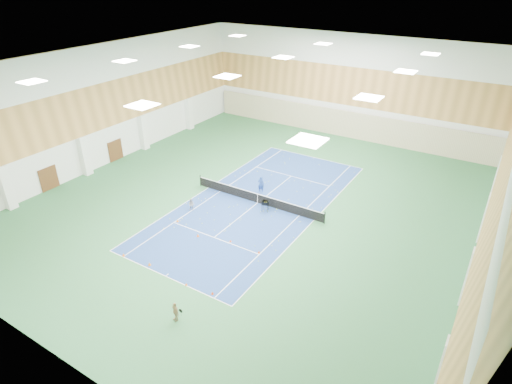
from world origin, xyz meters
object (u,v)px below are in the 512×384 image
Objects in this scene: child_apron at (175,311)px; ball_cart at (265,206)px; tennis_net at (258,198)px; coach at (261,184)px; child_court at (192,205)px.

ball_cart is at bearing 117.95° from child_apron.
child_apron is 1.34× the size of ball_cart.
child_apron is at bearing -77.23° from tennis_net.
child_court is (-3.28, -6.04, -0.25)m from coach.
coach reaches higher than child_apron.
child_court is 12.86m from child_apron.
child_court is 1.12× the size of ball_cart.
coach is 1.45× the size of child_court.
ball_cart is at bearing -32.32° from tennis_net.
coach is at bearing 38.89° from child_court.
ball_cart is (1.27, -0.80, -0.06)m from tennis_net.
tennis_net is 1.50m from ball_cart.
tennis_net is 8.03× the size of coach.
tennis_net is 5.80m from child_court.
ball_cart is at bearing 8.48° from child_court.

